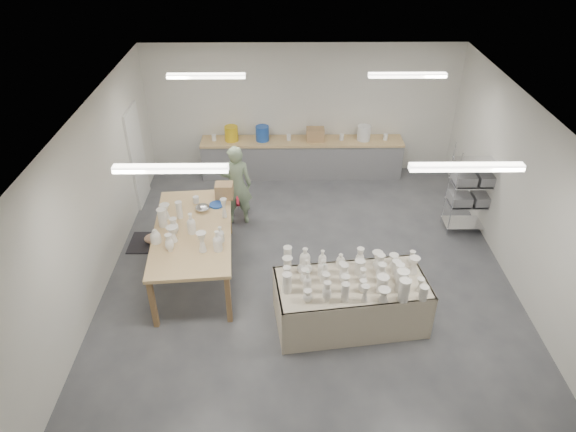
{
  "coord_description": "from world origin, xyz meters",
  "views": [
    {
      "loc": [
        -0.44,
        -7.02,
        5.88
      ],
      "look_at": [
        -0.36,
        0.31,
        1.05
      ],
      "focal_mm": 32.0,
      "sensor_mm": 36.0,
      "label": 1
    }
  ],
  "objects_px": {
    "drying_table": "(351,299)",
    "potter": "(236,185)",
    "work_table": "(193,228)",
    "red_stool": "(239,202)"
  },
  "relations": [
    {
      "from": "work_table",
      "to": "potter",
      "type": "height_order",
      "value": "potter"
    },
    {
      "from": "drying_table",
      "to": "work_table",
      "type": "xyz_separation_m",
      "value": [
        -2.55,
        1.23,
        0.5
      ]
    },
    {
      "from": "drying_table",
      "to": "potter",
      "type": "xyz_separation_m",
      "value": [
        -1.95,
        2.88,
        0.38
      ]
    },
    {
      "from": "drying_table",
      "to": "potter",
      "type": "relative_size",
      "value": 1.43
    },
    {
      "from": "work_table",
      "to": "potter",
      "type": "distance_m",
      "value": 1.75
    },
    {
      "from": "work_table",
      "to": "drying_table",
      "type": "bearing_deg",
      "value": -30.72
    },
    {
      "from": "drying_table",
      "to": "work_table",
      "type": "relative_size",
      "value": 0.9
    },
    {
      "from": "potter",
      "to": "drying_table",
      "type": "bearing_deg",
      "value": 120.09
    },
    {
      "from": "work_table",
      "to": "red_stool",
      "type": "height_order",
      "value": "work_table"
    },
    {
      "from": "potter",
      "to": "red_stool",
      "type": "distance_m",
      "value": 0.61
    }
  ]
}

